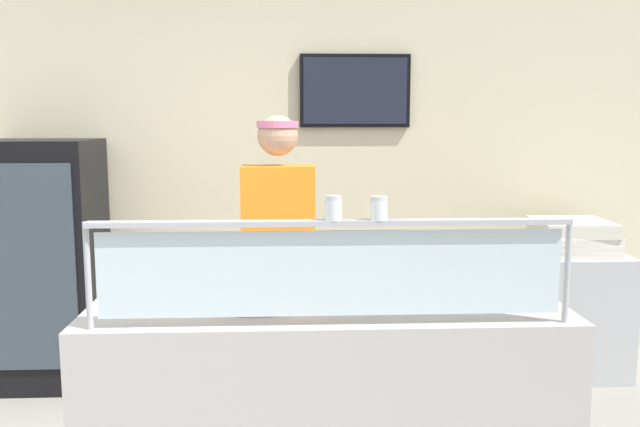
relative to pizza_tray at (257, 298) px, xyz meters
The scene contains 11 objects.
shop_rear_unit 2.06m from the pizza_tray, 81.22° to the left, with size 6.44×0.13×2.70m.
serving_counter 0.58m from the pizza_tray, ahead, with size 2.04×0.74×0.95m, color #BCB7B2.
sneeze_guard 0.52m from the pizza_tray, 48.65° to the right, with size 1.86×0.06×0.41m.
pizza_tray is the anchor object (origin of this frame).
pizza_server 0.03m from the pizza_tray, 64.91° to the right, with size 0.07×0.28×0.01m, color #ADAFB7.
parmesan_shaker 0.64m from the pizza_tray, 48.04° to the right, with size 0.06×0.06×0.09m.
pepper_flake_shaker 0.74m from the pizza_tray, 35.59° to the right, with size 0.07×0.07×0.09m.
worker_figure 0.63m from the pizza_tray, 81.51° to the left, with size 0.41×0.50×1.76m.
drink_fridge 2.15m from the pizza_tray, 133.60° to the left, with size 0.73×0.65×1.61m.
prep_shelf 2.61m from the pizza_tray, 36.23° to the left, with size 0.70×0.55×0.84m, color #B7BABF.
pizza_box_stack 2.54m from the pizza_tray, 36.32° to the left, with size 0.50×0.49×0.22m.
Camera 1 is at (0.85, -2.44, 1.75)m, focal length 37.68 mm.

